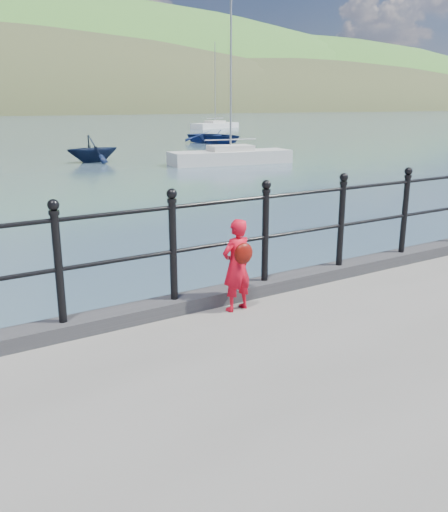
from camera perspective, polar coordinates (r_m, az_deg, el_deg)
ground at (r=6.73m, az=-0.93°, el=-12.40°), size 600.00×600.00×0.00m
kerb at (r=6.18m, az=-0.25°, el=-4.14°), size 60.00×0.30×0.15m
railing at (r=5.96m, az=-0.26°, el=2.64°), size 18.11×0.11×1.20m
child at (r=5.79m, az=1.37°, el=-0.92°), size 0.40×0.33×1.01m
launch_blue at (r=46.05m, az=-0.93°, el=12.47°), size 5.11×6.09×1.08m
launch_navy at (r=31.56m, az=-13.67°, el=10.92°), size 3.03×2.66×1.52m
sailboat_near at (r=30.01m, az=0.69°, el=10.33°), size 6.93×2.86×9.17m
sailboat_far at (r=73.88m, az=-0.93°, el=13.55°), size 8.08×4.80×10.98m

